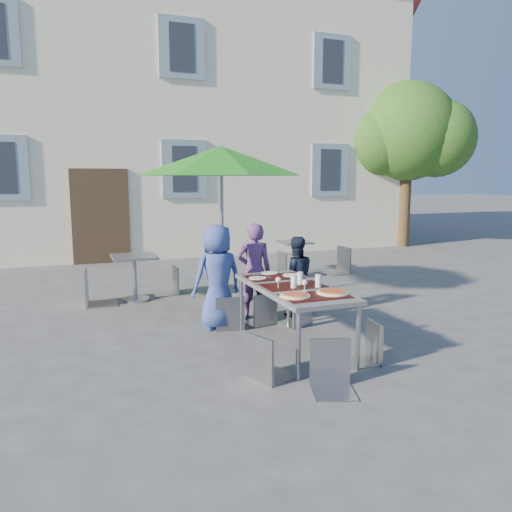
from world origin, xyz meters
name	(u,v)px	position (x,y,z in m)	size (l,w,h in m)	color
ground	(336,358)	(0.00, 0.00, 0.00)	(90.00, 90.00, 0.00)	#464648
building	(154,84)	(0.00, 11.50, 4.85)	(13.60, 8.20, 11.10)	beige
tree	(408,133)	(6.55, 7.54, 3.25)	(3.60, 3.00, 4.70)	#4A361F
dining_table	(293,290)	(-0.31, 0.48, 0.70)	(0.80, 1.85, 0.76)	#404145
pizza_near_left	(295,295)	(-0.52, -0.02, 0.77)	(0.33, 0.33, 0.03)	white
pizza_near_right	(333,292)	(-0.08, -0.03, 0.77)	(0.35, 0.35, 0.03)	white
glassware	(302,281)	(-0.26, 0.38, 0.83)	(0.52, 0.41, 0.15)	silver
place_settings	(273,275)	(-0.30, 1.11, 0.76)	(0.73, 0.47, 0.01)	white
child_0	(218,277)	(-0.91, 1.56, 0.70)	(0.68, 0.44, 1.39)	#354893
child_1	(254,271)	(-0.28, 1.87, 0.68)	(0.50, 0.33, 1.36)	#58346B
child_2	(295,276)	(0.32, 1.76, 0.58)	(0.56, 0.33, 1.16)	#172033
chair_0	(229,292)	(-0.78, 1.46, 0.50)	(0.44, 0.44, 0.87)	gray
chair_1	(262,290)	(-0.30, 1.51, 0.49)	(0.44, 0.45, 0.84)	gray
chair_2	(298,289)	(0.13, 1.29, 0.50)	(0.50, 0.50, 0.87)	gray
chair_3	(266,330)	(-0.94, -0.26, 0.51)	(0.51, 0.51, 0.88)	gray
chair_4	(367,319)	(0.25, -0.20, 0.48)	(0.42, 0.42, 0.84)	gray
chair_5	(333,337)	(-0.45, -0.70, 0.52)	(0.50, 0.50, 0.89)	gray
patio_umbrella	(221,162)	(-0.46, 2.84, 2.23)	(2.59, 2.59, 2.47)	#ABADB3
cafe_table_0	(135,270)	(-1.74, 3.50, 0.51)	(0.70, 0.70, 0.75)	#ABADB3
bg_chair_l_0	(93,266)	(-2.39, 3.44, 0.63)	(0.50, 0.50, 1.06)	gray
bg_chair_r_0	(170,264)	(-1.11, 3.78, 0.53)	(0.41, 0.41, 0.90)	gray
cafe_table_1	(295,253)	(1.72, 4.77, 0.43)	(0.62, 0.62, 0.67)	#ABADB3
bg_chair_l_1	(287,249)	(1.32, 4.29, 0.60)	(0.47, 0.47, 1.02)	gray
bg_chair_r_1	(340,244)	(2.57, 4.38, 0.63)	(0.51, 0.51, 1.06)	gray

